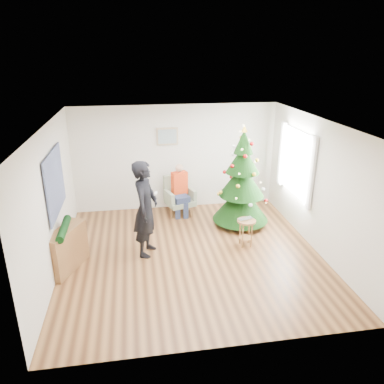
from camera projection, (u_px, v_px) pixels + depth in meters
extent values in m
plane|color=brown|center=(192.00, 255.00, 7.40)|extent=(5.00, 5.00, 0.00)
plane|color=white|center=(192.00, 124.00, 6.47)|extent=(5.00, 5.00, 0.00)
plane|color=silver|center=(176.00, 158.00, 9.24)|extent=(5.00, 0.00, 5.00)
plane|color=silver|center=(224.00, 265.00, 4.63)|extent=(5.00, 0.00, 5.00)
plane|color=silver|center=(51.00, 202.00, 6.56)|extent=(0.00, 5.00, 5.00)
plane|color=silver|center=(318.00, 186.00, 7.31)|extent=(0.00, 5.00, 5.00)
cube|color=white|center=(296.00, 162.00, 8.16)|extent=(0.04, 1.30, 1.40)
cube|color=white|center=(310.00, 173.00, 7.46)|extent=(0.05, 0.25, 1.50)
cube|color=white|center=(282.00, 154.00, 8.84)|extent=(0.05, 0.25, 1.50)
cylinder|color=#3F2816|center=(240.00, 218.00, 8.68)|extent=(0.10, 0.10, 0.29)
cone|color=black|center=(241.00, 202.00, 8.54)|extent=(1.27, 1.27, 0.83)
cone|color=black|center=(242.00, 180.00, 8.35)|extent=(1.02, 1.02, 0.73)
cone|color=black|center=(243.00, 159.00, 8.18)|extent=(0.74, 0.74, 0.64)
cone|color=black|center=(244.00, 141.00, 8.04)|extent=(0.43, 0.43, 0.54)
cone|color=gold|center=(244.00, 129.00, 7.94)|extent=(0.14, 0.14, 0.14)
cylinder|color=brown|center=(247.00, 221.00, 7.57)|extent=(0.38, 0.38, 0.04)
cylinder|color=brown|center=(246.00, 238.00, 7.70)|extent=(0.29, 0.29, 0.02)
imported|color=silver|center=(247.00, 220.00, 7.56)|extent=(0.36, 0.28, 0.02)
cube|color=gray|center=(180.00, 202.00, 9.14)|extent=(0.76, 0.73, 0.12)
cube|color=gray|center=(176.00, 186.00, 9.24)|extent=(0.62, 0.29, 0.60)
cube|color=gray|center=(169.00, 198.00, 8.96)|extent=(0.23, 0.49, 0.30)
cube|color=gray|center=(191.00, 194.00, 9.20)|extent=(0.23, 0.49, 0.30)
cube|color=navy|center=(181.00, 198.00, 9.03)|extent=(0.45, 0.46, 0.14)
cube|color=red|center=(179.00, 183.00, 9.09)|extent=(0.41, 0.30, 0.55)
sphere|color=tan|center=(179.00, 168.00, 8.94)|extent=(0.19, 0.19, 0.19)
imported|color=black|center=(146.00, 209.00, 7.15)|extent=(0.66, 0.81, 1.90)
cube|color=white|center=(156.00, 193.00, 7.04)|extent=(0.08, 0.13, 0.04)
cube|color=brown|center=(67.00, 249.00, 6.80)|extent=(0.68, 1.04, 0.80)
cylinder|color=black|center=(64.00, 229.00, 6.65)|extent=(0.14, 0.90, 0.14)
cube|color=black|center=(55.00, 183.00, 6.75)|extent=(0.03, 1.50, 1.15)
cube|color=tan|center=(167.00, 136.00, 8.99)|extent=(0.52, 0.03, 0.42)
cube|color=gray|center=(167.00, 137.00, 8.97)|extent=(0.44, 0.02, 0.34)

